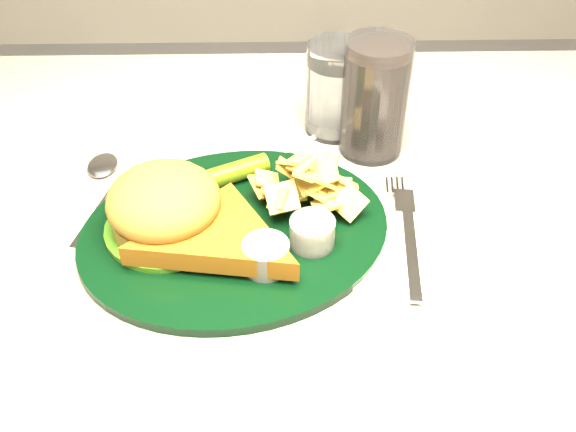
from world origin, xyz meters
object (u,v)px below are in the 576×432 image
(table, at_px, (264,410))
(fork_napkin, at_px, (410,248))
(water_glass, at_px, (336,89))
(cola_glass, at_px, (375,98))
(dinner_plate, at_px, (234,207))

(table, relative_size, fork_napkin, 7.01)
(water_glass, height_order, cola_glass, cola_glass)
(table, relative_size, cola_glass, 8.24)
(dinner_plate, bearing_deg, table, 27.23)
(table, xyz_separation_m, dinner_plate, (-0.02, -0.02, 0.41))
(table, height_order, dinner_plate, dinner_plate)
(table, distance_m, water_glass, 0.48)
(table, xyz_separation_m, water_glass, (0.10, 0.18, 0.43))
(dinner_plate, distance_m, water_glass, 0.24)
(water_glass, distance_m, cola_glass, 0.06)
(table, bearing_deg, cola_glass, 43.87)
(fork_napkin, bearing_deg, table, 167.71)
(water_glass, xyz_separation_m, fork_napkin, (0.06, -0.23, -0.05))
(cola_glass, bearing_deg, water_glass, 132.55)
(dinner_plate, relative_size, water_glass, 2.79)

